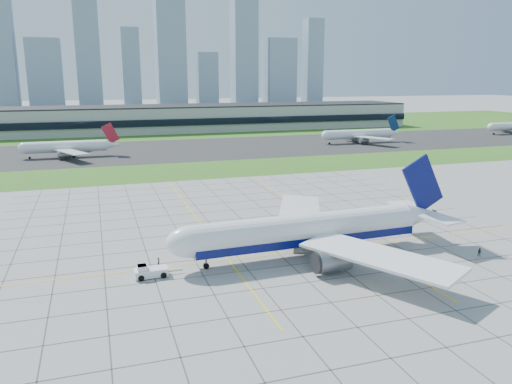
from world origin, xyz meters
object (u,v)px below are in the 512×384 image
pushback_tug (149,271)px  crew_near (159,262)px  airliner (309,230)px  crew_far (480,252)px  distant_jet_1 (68,147)px  distant_jet_2 (359,134)px

pushback_tug → crew_near: 5.09m
airliner → pushback_tug: (-29.78, -1.47, -3.93)m
pushback_tug → crew_far: pushback_tug is taller
pushback_tug → distant_jet_1: 143.43m
airliner → crew_near: bearing=171.3°
pushback_tug → crew_near: size_ratio=5.18×
crew_near → distant_jet_2: 185.83m
pushback_tug → distant_jet_2: size_ratio=0.19×
distant_jet_1 → distant_jet_2: bearing=1.6°
crew_far → distant_jet_1: distant_jet_1 is taller
crew_far → distant_jet_1: size_ratio=0.04×
distant_jet_2 → crew_far: bearing=-111.8°
crew_far → distant_jet_1: 170.47m
pushback_tug → distant_jet_2: bearing=47.9°
pushback_tug → distant_jet_1: bearing=95.1°
crew_far → distant_jet_1: bearing=158.7°
crew_far → distant_jet_2: size_ratio=0.04×
distant_jet_1 → pushback_tug: bearing=-82.8°
crew_far → distant_jet_2: bearing=109.5°
pushback_tug → crew_far: (60.20, -9.13, -0.18)m
pushback_tug → crew_near: pushback_tug is taller
crew_near → crew_far: crew_far is taller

